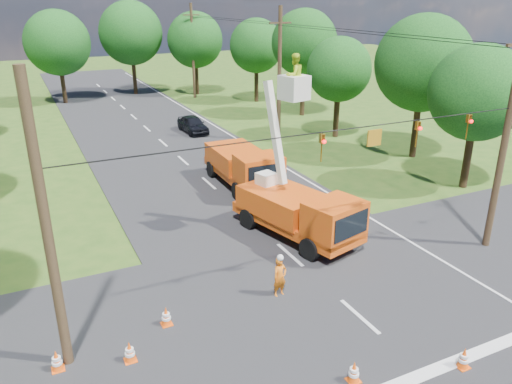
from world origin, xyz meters
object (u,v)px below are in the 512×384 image
traffic_cone_5 (130,352)px  traffic_cone_6 (57,361)px  bucket_truck (299,202)px  traffic_cone_8 (307,246)px  traffic_cone_0 (354,372)px  traffic_cone_7 (270,163)px  tree_right_e (256,46)px  pole_left (47,231)px  second_truck (244,166)px  tree_far_c (195,40)px  ground_worker (280,277)px  pole_right_mid (279,74)px  distant_car (193,124)px  traffic_cone_4 (166,316)px  pole_right_near (506,136)px  traffic_cone_3 (287,194)px  traffic_cone_2 (292,218)px  tree_right_a (478,93)px  tree_right_d (304,43)px  traffic_cone_1 (464,358)px  tree_far_a (57,43)px  tree_right_b (423,64)px  tree_right_c (339,70)px  tree_far_b (131,33)px  pole_right_far (193,51)px

traffic_cone_5 → traffic_cone_6: bearing=165.1°
bucket_truck → traffic_cone_8: bearing=-121.1°
traffic_cone_0 → traffic_cone_7: same height
traffic_cone_5 → tree_right_e: tree_right_e is taller
traffic_cone_6 → pole_left: size_ratio=0.08×
second_truck → traffic_cone_8: 8.97m
second_truck → tree_right_e: tree_right_e is taller
second_truck → tree_far_c: tree_far_c is taller
ground_worker → traffic_cone_6: 7.99m
traffic_cone_0 → pole_right_mid: size_ratio=0.07×
distant_car → traffic_cone_7: (1.51, -11.17, -0.34)m
traffic_cone_4 → traffic_cone_7: size_ratio=1.00×
ground_worker → pole_right_near: pole_right_near is taller
traffic_cone_3 → tree_right_e: size_ratio=0.08×
traffic_cone_2 → traffic_cone_5: (-9.44, -6.60, 0.00)m
second_truck → pole_left: (-11.25, -11.72, 3.21)m
traffic_cone_2 → traffic_cone_3: same height
second_truck → traffic_cone_4: bearing=-124.6°
tree_right_a → traffic_cone_6: bearing=-165.0°
bucket_truck → tree_right_d: tree_right_d is taller
traffic_cone_8 → tree_far_c: size_ratio=0.08×
ground_worker → traffic_cone_8: ground_worker is taller
traffic_cone_1 → tree_far_a: tree_far_a is taller
traffic_cone_4 → tree_right_b: (21.24, 11.49, 6.08)m
pole_right_mid → ground_worker: bearing=-118.0°
traffic_cone_2 → tree_right_c: tree_right_c is taller
traffic_cone_0 → tree_right_e: tree_right_e is taller
traffic_cone_5 → pole_left: bearing=155.6°
distant_car → traffic_cone_6: 28.55m
traffic_cone_4 → tree_right_b: bearing=28.4°
ground_worker → tree_far_b: bearing=74.3°
traffic_cone_5 → tree_far_c: 46.49m
traffic_cone_6 → tree_right_b: size_ratio=0.07×
traffic_cone_8 → tree_far_b: 42.70m
ground_worker → pole_right_far: size_ratio=0.16×
pole_right_mid → tree_far_b: size_ratio=0.97×
traffic_cone_3 → tree_right_d: 22.63m
traffic_cone_7 → tree_right_c: tree_right_c is taller
pole_right_near → pole_right_far: (0.00, 40.00, 0.00)m
traffic_cone_7 → tree_right_b: tree_right_b is taller
traffic_cone_0 → traffic_cone_4: bearing=129.7°
traffic_cone_8 → pole_right_near: 9.52m
traffic_cone_7 → pole_right_mid: size_ratio=0.07×
tree_right_c → traffic_cone_3: bearing=-134.8°
traffic_cone_8 → pole_right_far: size_ratio=0.07×
bucket_truck → traffic_cone_3: (1.79, 4.29, -1.40)m
traffic_cone_5 → tree_far_c: tree_far_c is taller
tree_right_e → tree_far_c: 8.22m
traffic_cone_7 → tree_right_a: tree_right_a is taller
distant_car → tree_far_c: (6.31, 16.83, 5.37)m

